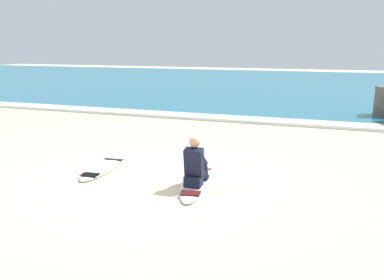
# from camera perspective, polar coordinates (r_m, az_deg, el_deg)

# --- Properties ---
(ground_plane) EXTENTS (80.00, 80.00, 0.00)m
(ground_plane) POSITION_cam_1_polar(r_m,az_deg,el_deg) (8.04, -6.52, -5.64)
(ground_plane) COLOR beige
(sea) EXTENTS (80.00, 28.00, 0.10)m
(sea) POSITION_cam_1_polar(r_m,az_deg,el_deg) (27.63, 12.16, 8.07)
(sea) COLOR teal
(sea) RESTS_ON ground
(breaking_foam) EXTENTS (80.00, 0.90, 0.11)m
(breaking_foam) POSITION_cam_1_polar(r_m,az_deg,el_deg) (14.24, 5.24, 3.19)
(breaking_foam) COLOR white
(breaking_foam) RESTS_ON ground
(surfboard_main) EXTENTS (0.94, 2.47, 0.08)m
(surfboard_main) POSITION_cam_1_polar(r_m,az_deg,el_deg) (7.76, 0.67, -6.00)
(surfboard_main) COLOR silver
(surfboard_main) RESTS_ON ground
(surfer_seated) EXTENTS (0.38, 0.71, 0.95)m
(surfer_seated) POSITION_cam_1_polar(r_m,az_deg,el_deg) (7.36, 0.49, -3.83)
(surfer_seated) COLOR black
(surfer_seated) RESTS_ON surfboard_main
(surfboard_spare_near) EXTENTS (0.69, 1.92, 0.08)m
(surfboard_spare_near) POSITION_cam_1_polar(r_m,az_deg,el_deg) (8.78, -12.98, -3.98)
(surfboard_spare_near) COLOR white
(surfboard_spare_near) RESTS_ON ground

